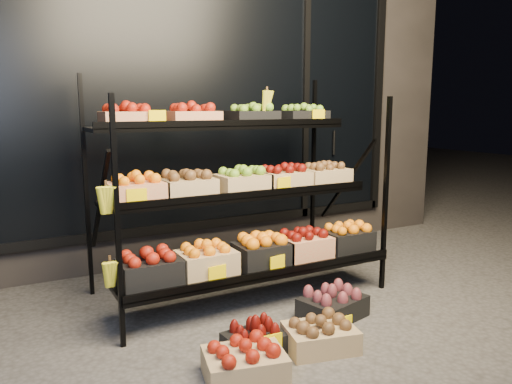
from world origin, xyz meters
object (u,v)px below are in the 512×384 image
floor_crate_left (245,361)px  floor_crate_midleft (254,339)px  display_rack (242,193)px  floor_crate_midright (320,334)px

floor_crate_left → floor_crate_midleft: (0.18, 0.23, -0.01)m
display_rack → floor_crate_left: bearing=-116.3°
display_rack → floor_crate_midleft: size_ratio=6.20×
floor_crate_midright → floor_crate_midleft: bearing=169.9°
display_rack → floor_crate_midleft: bearing=-112.4°
floor_crate_left → floor_crate_midright: floor_crate_left is taller
floor_crate_left → floor_crate_midright: bearing=20.4°
floor_crate_left → display_rack: bearing=76.5°
floor_crate_midleft → floor_crate_midright: size_ratio=0.76×
floor_crate_midleft → floor_crate_midright: 0.39m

